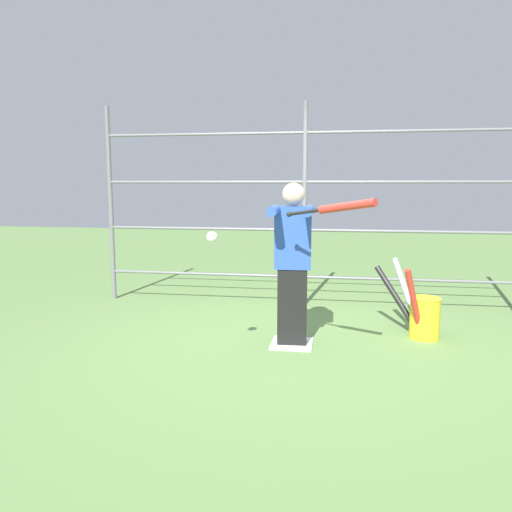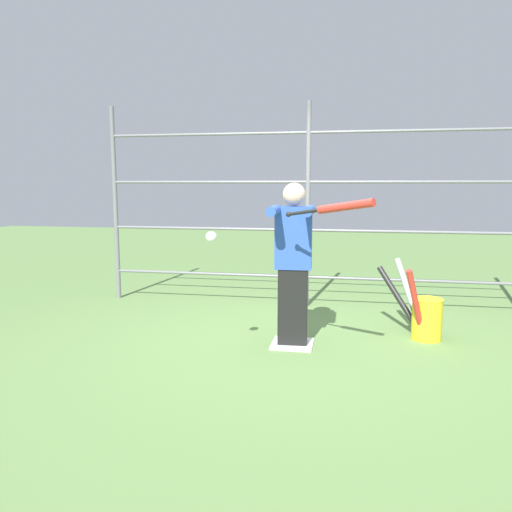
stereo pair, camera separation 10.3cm
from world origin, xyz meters
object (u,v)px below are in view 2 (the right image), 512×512
Objects in this scene: softball_in_flight at (211,237)px; baseball_bat_swinging at (338,207)px; batter at (293,259)px; bat_bucket at (423,315)px.

baseball_bat_swinging is at bearing 175.41° from softball_in_flight.
baseball_bat_swinging is at bearing 121.24° from batter.
baseball_bat_swinging reaches higher than softball_in_flight.
bat_bucket is (-0.86, -1.16, -1.14)m from baseball_bat_swinging.
batter is at bearing 19.66° from bat_bucket.
bat_bucket is at bearing -150.79° from softball_in_flight.
softball_in_flight is (1.06, -0.09, -0.26)m from baseball_bat_swinging.
batter is 16.45× the size of softball_in_flight.
baseball_bat_swinging is 1.10m from softball_in_flight.
batter is at bearing -135.95° from softball_in_flight.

